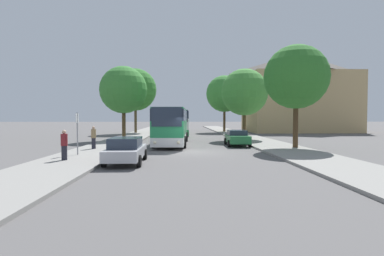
{
  "coord_description": "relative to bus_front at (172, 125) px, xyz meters",
  "views": [
    {
      "loc": [
        -0.86,
        -21.38,
        2.51
      ],
      "look_at": [
        0.39,
        14.13,
        1.24
      ],
      "focal_mm": 28.0,
      "sensor_mm": 36.0,
      "label": 1
    }
  ],
  "objects": [
    {
      "name": "ground_plane",
      "position": [
        1.75,
        -6.19,
        -1.76
      ],
      "size": [
        300.0,
        300.0,
        0.0
      ],
      "primitive_type": "plane",
      "color": "#565454",
      "rests_on": "ground"
    },
    {
      "name": "sidewalk_left",
      "position": [
        -5.25,
        -6.19,
        -1.69
      ],
      "size": [
        4.0,
        120.0,
        0.15
      ],
      "primitive_type": "cube",
      "color": "gray",
      "rests_on": "ground_plane"
    },
    {
      "name": "sidewalk_right",
      "position": [
        8.75,
        -6.19,
        -1.69
      ],
      "size": [
        4.0,
        120.0,
        0.15
      ],
      "primitive_type": "cube",
      "color": "gray",
      "rests_on": "ground_plane"
    },
    {
      "name": "building_right_background",
      "position": [
        21.25,
        24.22,
        5.04
      ],
      "size": [
        17.4,
        11.95,
        13.61
      ],
      "color": "tan",
      "rests_on": "ground_plane"
    },
    {
      "name": "bus_front",
      "position": [
        0.0,
        0.0,
        0.0
      ],
      "size": [
        3.09,
        11.11,
        3.3
      ],
      "rotation": [
        0.0,
        0.0,
        -0.04
      ],
      "color": "silver",
      "rests_on": "ground_plane"
    },
    {
      "name": "bus_middle",
      "position": [
        0.25,
        14.13,
        0.07
      ],
      "size": [
        3.13,
        12.02,
        3.42
      ],
      "rotation": [
        0.0,
        0.0,
        0.04
      ],
      "color": "#238942",
      "rests_on": "ground_plane"
    },
    {
      "name": "parked_car_left_curb",
      "position": [
        -2.15,
        -11.18,
        -1.02
      ],
      "size": [
        1.99,
        4.49,
        1.42
      ],
      "rotation": [
        0.0,
        0.0,
        0.01
      ],
      "color": "#B7B7BC",
      "rests_on": "ground_plane"
    },
    {
      "name": "parked_car_right_near",
      "position": [
        5.76,
        -1.5,
        -1.03
      ],
      "size": [
        2.02,
        4.02,
        1.39
      ],
      "rotation": [
        0.0,
        0.0,
        3.11
      ],
      "color": "#236B38",
      "rests_on": "ground_plane"
    },
    {
      "name": "bus_stop_sign",
      "position": [
        -5.69,
        -8.47,
        0.03
      ],
      "size": [
        0.08,
        0.45,
        2.66
      ],
      "color": "gray",
      "rests_on": "sidewalk_left"
    },
    {
      "name": "pedestrian_waiting_near",
      "position": [
        -5.73,
        -4.88,
        -0.76
      ],
      "size": [
        0.36,
        0.36,
        1.7
      ],
      "rotation": [
        0.0,
        0.0,
        5.71
      ],
      "color": "#23232D",
      "rests_on": "sidewalk_left"
    },
    {
      "name": "pedestrian_waiting_far",
      "position": [
        -5.59,
        -10.87,
        -0.78
      ],
      "size": [
        0.36,
        0.36,
        1.67
      ],
      "rotation": [
        0.0,
        0.0,
        6.08
      ],
      "color": "#23232D",
      "rests_on": "sidewalk_left"
    },
    {
      "name": "tree_left_near",
      "position": [
        -5.42,
        5.32,
        3.73
      ],
      "size": [
        5.13,
        5.13,
        7.92
      ],
      "color": "#513D23",
      "rests_on": "sidewalk_left"
    },
    {
      "name": "tree_left_far",
      "position": [
        -6.19,
        18.78,
        4.99
      ],
      "size": [
        6.46,
        6.46,
        9.84
      ],
      "color": "brown",
      "rests_on": "sidewalk_left"
    },
    {
      "name": "tree_right_near",
      "position": [
        9.85,
        -4.39,
        3.89
      ],
      "size": [
        4.99,
        4.99,
        8.01
      ],
      "color": "#47331E",
      "rests_on": "sidewalk_right"
    },
    {
      "name": "tree_right_mid",
      "position": [
        7.81,
        5.2,
        3.5
      ],
      "size": [
        5.14,
        5.14,
        7.7
      ],
      "color": "#513D23",
      "rests_on": "sidewalk_right"
    },
    {
      "name": "tree_right_far",
      "position": [
        8.08,
        22.43,
        4.7
      ],
      "size": [
        6.11,
        6.11,
        9.38
      ],
      "color": "#47331E",
      "rests_on": "sidewalk_right"
    }
  ]
}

